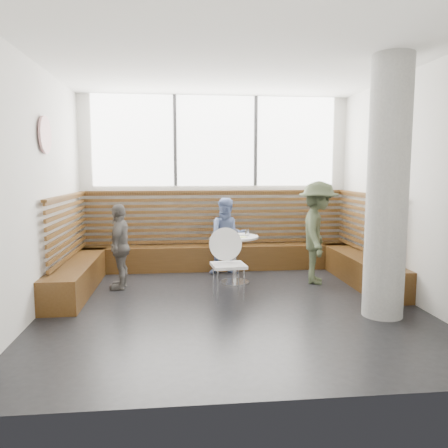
{
  "coord_description": "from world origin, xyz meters",
  "views": [
    {
      "loc": [
        -0.71,
        -5.72,
        1.83
      ],
      "look_at": [
        0.0,
        1.0,
        1.0
      ],
      "focal_mm": 35.0,
      "sensor_mm": 36.0,
      "label": 1
    }
  ],
  "objects": [
    {
      "name": "concrete_column",
      "position": [
        1.85,
        -0.6,
        1.6
      ],
      "size": [
        0.5,
        0.5,
        3.2
      ],
      "primitive_type": "cylinder",
      "color": "gray",
      "rests_on": "ground"
    },
    {
      "name": "glass_right",
      "position": [
        0.4,
        1.23,
        0.83
      ],
      "size": [
        0.07,
        0.07,
        0.1
      ],
      "primitive_type": "cylinder",
      "color": "white",
      "rests_on": "cafe_table"
    },
    {
      "name": "glass_left",
      "position": [
        0.02,
        1.16,
        0.83
      ],
      "size": [
        0.07,
        0.07,
        0.1
      ],
      "primitive_type": "cylinder",
      "color": "white",
      "rests_on": "cafe_table"
    },
    {
      "name": "booth",
      "position": [
        0.0,
        1.77,
        0.41
      ],
      "size": [
        5.0,
        2.5,
        1.44
      ],
      "color": "#402810",
      "rests_on": "ground"
    },
    {
      "name": "plate_far",
      "position": [
        0.3,
        1.34,
        0.79
      ],
      "size": [
        0.22,
        0.22,
        0.02
      ],
      "primitive_type": "cylinder",
      "color": "white",
      "rests_on": "cafe_table"
    },
    {
      "name": "cafe_table",
      "position": [
        0.2,
        1.2,
        0.56
      ],
      "size": [
        0.76,
        0.76,
        0.78
      ],
      "color": "silver",
      "rests_on": "ground"
    },
    {
      "name": "cafe_chair",
      "position": [
        -0.01,
        0.38,
        0.59
      ],
      "size": [
        0.48,
        0.47,
        1.01
      ],
      "rotation": [
        0.0,
        0.0,
        0.11
      ],
      "color": "white",
      "rests_on": "ground"
    },
    {
      "name": "room",
      "position": [
        0.0,
        0.0,
        1.6
      ],
      "size": [
        5.0,
        5.0,
        3.2
      ],
      "color": "silver",
      "rests_on": "ground"
    },
    {
      "name": "glass_mid",
      "position": [
        0.2,
        1.16,
        0.83
      ],
      "size": [
        0.07,
        0.07,
        0.11
      ],
      "primitive_type": "cylinder",
      "color": "white",
      "rests_on": "cafe_table"
    },
    {
      "name": "child_back",
      "position": [
        0.15,
        1.82,
        0.68
      ],
      "size": [
        0.67,
        0.53,
        1.36
      ],
      "primitive_type": "imported",
      "rotation": [
        0.0,
        0.0,
        -0.02
      ],
      "color": "#5D70A2",
      "rests_on": "ground"
    },
    {
      "name": "child_left",
      "position": [
        -1.61,
        1.08,
        0.66
      ],
      "size": [
        0.38,
        0.8,
        1.32
      ],
      "primitive_type": "imported",
      "rotation": [
        0.0,
        0.0,
        -1.65
      ],
      "color": "#615D58",
      "rests_on": "ground"
    },
    {
      "name": "adult_man",
      "position": [
        1.54,
        1.09,
        0.83
      ],
      "size": [
        0.92,
        1.21,
        1.66
      ],
      "primitive_type": "imported",
      "rotation": [
        0.0,
        0.0,
        1.25
      ],
      "color": "#3C462E",
      "rests_on": "ground"
    },
    {
      "name": "wall_art",
      "position": [
        -2.46,
        0.4,
        2.3
      ],
      "size": [
        0.03,
        0.5,
        0.5
      ],
      "primitive_type": "cylinder",
      "rotation": [
        0.0,
        1.57,
        0.0
      ],
      "color": "white",
      "rests_on": "room"
    },
    {
      "name": "plate_near",
      "position": [
        0.09,
        1.34,
        0.79
      ],
      "size": [
        0.22,
        0.22,
        0.02
      ],
      "primitive_type": "cylinder",
      "color": "white",
      "rests_on": "cafe_table"
    },
    {
      "name": "menu_card",
      "position": [
        0.27,
        1.06,
        0.78
      ],
      "size": [
        0.21,
        0.16,
        0.0
      ],
      "primitive_type": "cube",
      "rotation": [
        0.0,
        0.0,
        0.2
      ],
      "color": "#A5C64C",
      "rests_on": "cafe_table"
    }
  ]
}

